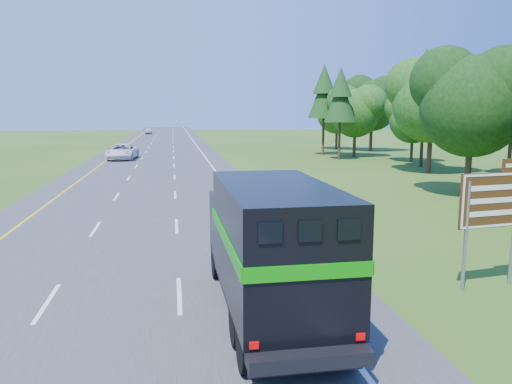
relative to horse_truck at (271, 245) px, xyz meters
The scene contains 7 objects.
road 41.10m from the horse_truck, 95.83° to the left, with size 15.00×260.00×0.04m, color #38383A.
lane_markings 41.10m from the horse_truck, 95.83° to the left, with size 11.15×260.00×0.01m.
tree_wall_right 30.45m from the horse_truck, 43.67° to the left, with size 16.00×100.00×12.00m, color #14380F, non-canonical shape.
horse_truck is the anchor object (origin of this frame).
white_suv 46.20m from the horse_truck, 100.01° to the left, with size 2.88×6.25×1.74m, color silver.
far_car 111.34m from the horse_truck, 94.20° to the left, with size 1.68×4.18×1.42m, color #AEAFB5.
exit_sign 7.11m from the horse_truck, ahead, with size 2.31×0.39×3.94m.
Camera 1 is at (1.76, -3.05, 5.32)m, focal length 35.00 mm.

